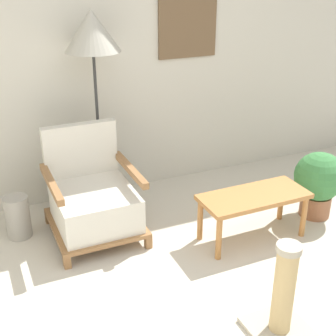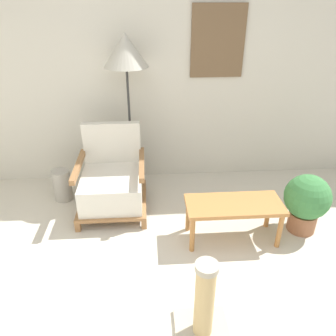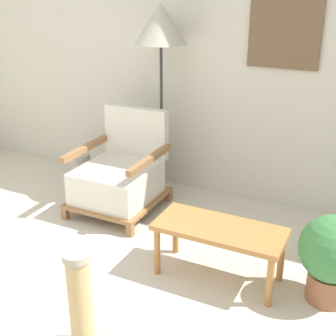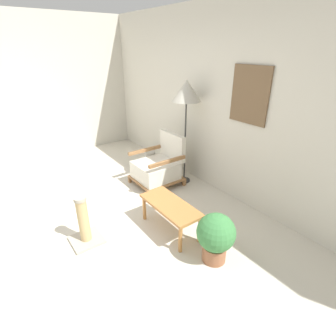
{
  "view_description": "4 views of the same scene",
  "coord_description": "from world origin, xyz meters",
  "px_view_note": "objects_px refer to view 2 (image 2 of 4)",
  "views": [
    {
      "loc": [
        -1.24,
        -1.51,
        2.03
      ],
      "look_at": [
        0.09,
        1.46,
        0.55
      ],
      "focal_mm": 50.0,
      "sensor_mm": 36.0,
      "label": 1
    },
    {
      "loc": [
        -0.1,
        -1.22,
        1.98
      ],
      "look_at": [
        0.09,
        1.46,
        0.55
      ],
      "focal_mm": 35.0,
      "sensor_mm": 36.0,
      "label": 2
    },
    {
      "loc": [
        1.5,
        -1.41,
        1.88
      ],
      "look_at": [
        0.09,
        1.46,
        0.55
      ],
      "focal_mm": 50.0,
      "sensor_mm": 36.0,
      "label": 3
    },
    {
      "loc": [
        2.79,
        -0.51,
        2.13
      ],
      "look_at": [
        0.09,
        1.46,
        0.55
      ],
      "focal_mm": 28.0,
      "sensor_mm": 36.0,
      "label": 4
    }
  ],
  "objects_px": {
    "scratching_post": "(204,309)",
    "vase": "(62,185)",
    "floor_lamp": "(126,54)",
    "coffee_table": "(234,208)",
    "armchair": "(112,182)",
    "potted_plant": "(307,201)"
  },
  "relations": [
    {
      "from": "vase",
      "to": "scratching_post",
      "type": "bearing_deg",
      "value": -53.89
    },
    {
      "from": "vase",
      "to": "potted_plant",
      "type": "xyz_separation_m",
      "value": [
        2.35,
        -0.69,
        0.15
      ]
    },
    {
      "from": "vase",
      "to": "scratching_post",
      "type": "height_order",
      "value": "scratching_post"
    },
    {
      "from": "armchair",
      "to": "scratching_post",
      "type": "distance_m",
      "value": 1.66
    },
    {
      "from": "vase",
      "to": "scratching_post",
      "type": "distance_m",
      "value": 2.11
    },
    {
      "from": "armchair",
      "to": "vase",
      "type": "height_order",
      "value": "armchair"
    },
    {
      "from": "scratching_post",
      "to": "vase",
      "type": "bearing_deg",
      "value": 126.11
    },
    {
      "from": "coffee_table",
      "to": "vase",
      "type": "xyz_separation_m",
      "value": [
        -1.66,
        0.77,
        -0.15
      ]
    },
    {
      "from": "floor_lamp",
      "to": "armchair",
      "type": "bearing_deg",
      "value": -115.17
    },
    {
      "from": "coffee_table",
      "to": "vase",
      "type": "bearing_deg",
      "value": 155.16
    },
    {
      "from": "armchair",
      "to": "scratching_post",
      "type": "bearing_deg",
      "value": -65.52
    },
    {
      "from": "armchair",
      "to": "vase",
      "type": "xyz_separation_m",
      "value": [
        -0.56,
        0.2,
        -0.13
      ]
    },
    {
      "from": "armchair",
      "to": "vase",
      "type": "distance_m",
      "value": 0.61
    },
    {
      "from": "floor_lamp",
      "to": "coffee_table",
      "type": "xyz_separation_m",
      "value": [
        0.91,
        -0.98,
        -1.15
      ]
    },
    {
      "from": "armchair",
      "to": "scratching_post",
      "type": "xyz_separation_m",
      "value": [
        0.69,
        -1.51,
        -0.07
      ]
    },
    {
      "from": "vase",
      "to": "potted_plant",
      "type": "height_order",
      "value": "potted_plant"
    },
    {
      "from": "scratching_post",
      "to": "potted_plant",
      "type": "bearing_deg",
      "value": 42.37
    },
    {
      "from": "coffee_table",
      "to": "vase",
      "type": "distance_m",
      "value": 1.84
    },
    {
      "from": "armchair",
      "to": "coffee_table",
      "type": "height_order",
      "value": "armchair"
    },
    {
      "from": "floor_lamp",
      "to": "potted_plant",
      "type": "xyz_separation_m",
      "value": [
        1.61,
        -0.9,
        -1.16
      ]
    },
    {
      "from": "armchair",
      "to": "vase",
      "type": "bearing_deg",
      "value": 160.5
    },
    {
      "from": "vase",
      "to": "coffee_table",
      "type": "bearing_deg",
      "value": -24.84
    }
  ]
}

